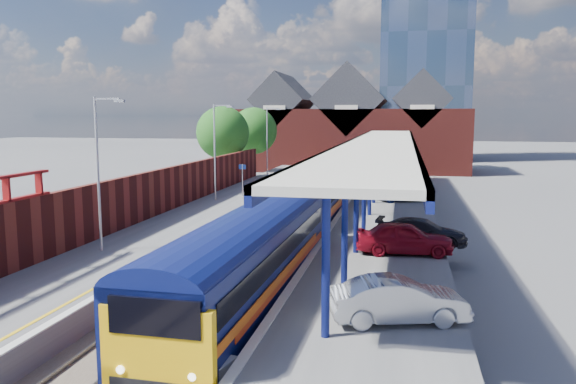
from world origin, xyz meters
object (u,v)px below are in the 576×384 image
Objects in this scene: lamp_post_b at (100,164)px; parked_car_blue at (405,193)px; parked_car_red at (405,238)px; parked_car_dark at (421,232)px; lamp_post_d at (268,138)px; parked_car_silver at (399,300)px; lamp_post_c at (216,146)px; relay_cabinet at (218,379)px; train at (333,179)px; platform_sign at (242,175)px.

parked_car_blue is at bearing 53.56° from lamp_post_b.
parked_car_red reaches higher than parked_car_dark.
lamp_post_d is 1.71× the size of parked_car_silver.
parked_car_dark is 1.08× the size of parked_car_blue.
lamp_post_c is 19.58m from parked_car_red.
parked_car_blue is at bearing 9.84° from lamp_post_c.
lamp_post_c is at bearing 122.64° from relay_cabinet.
lamp_post_d is 1.76× the size of parked_car_blue.
lamp_post_c is (-7.86, -5.39, 2.87)m from train.
lamp_post_b is 16.00m from lamp_post_c.
lamp_post_c is 14.18m from parked_car_blue.
parked_car_red is (5.67, -19.17, -0.39)m from train.
train is 6.48m from parked_car_blue.
parked_car_red is 13.22m from relay_cabinet.
parked_car_red is 4.29× the size of relay_cabinet.
relay_cabinet is at bearing 113.52° from parked_car_silver.
train is at bearing 105.71° from relay_cabinet.
platform_sign is (1.36, -14.00, -2.30)m from lamp_post_d.
platform_sign reaches higher than relay_cabinet.
parked_car_silver is 4.10× the size of relay_cabinet.
parked_car_dark is at bearing -46.68° from platform_sign.
lamp_post_c reaches higher than train.
train is 7.35m from platform_sign.
parked_car_blue reaches higher than relay_cabinet.
parked_car_red is at bearing -65.57° from lamp_post_d.
platform_sign is 29.18m from relay_cabinet.
parked_car_red is (13.53, -29.78, -3.26)m from lamp_post_d.
parked_car_red is 2.19m from parked_car_dark.
parked_car_red is 1.00× the size of parked_car_dark.
parked_car_blue is (12.19, 0.35, -1.14)m from platform_sign.
platform_sign is (-6.49, -3.39, 0.57)m from train.
lamp_post_b is 1.00× the size of lamp_post_d.
parked_car_silver is (13.35, -6.43, -3.32)m from lamp_post_b.
train is at bearing 27.01° from parked_car_dark.
train reaches higher than parked_car_blue.
parked_car_dark is (0.80, 2.03, -0.11)m from parked_car_red.
train is at bearing -4.82° from parked_car_silver.
lamp_post_c is 1.76× the size of parked_car_blue.
parked_car_dark reaches higher than parked_car_blue.
lamp_post_d is 1.63× the size of parked_car_red.
lamp_post_b reaches higher than relay_cabinet.
lamp_post_c is 2.80× the size of platform_sign.
lamp_post_d is 31.40m from parked_car_dark.
relay_cabinet is (-5.42, -14.36, -1.12)m from parked_car_dark.
lamp_post_b is at bearing -94.33° from platform_sign.
lamp_post_b and lamp_post_d have the same top height.
lamp_post_d reaches higher than relay_cabinet.
parked_car_red is at bearing -17.14° from parked_car_silver.
lamp_post_c is at bearing 56.98° from parked_car_dark.
lamp_post_d is (0.00, 16.00, 0.00)m from lamp_post_c.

